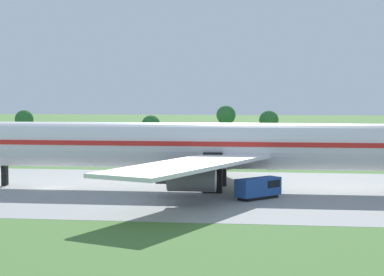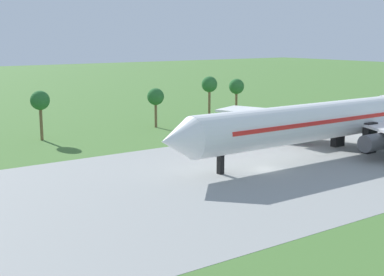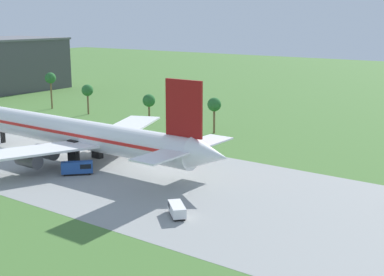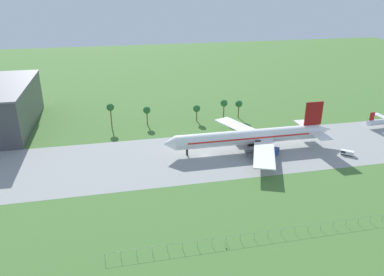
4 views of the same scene
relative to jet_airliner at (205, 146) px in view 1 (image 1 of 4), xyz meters
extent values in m
plane|color=#477233|center=(-20.44, -1.79, -5.67)|extent=(600.00, 600.00, 0.00)
cube|color=gray|center=(-20.44, -1.79, -5.66)|extent=(320.00, 44.00, 0.02)
cylinder|color=white|center=(-1.70, 0.00, 0.06)|extent=(61.47, 6.03, 6.03)
cube|color=red|center=(-1.70, 0.00, 0.51)|extent=(52.25, 6.15, 0.60)
cube|color=white|center=(-0.15, -13.98, -1.00)|extent=(17.74, 28.86, 0.44)
cube|color=white|center=(-0.15, 13.98, -1.00)|extent=(17.74, 28.86, 0.44)
cylinder|color=#4C4C51|center=(-2.47, -7.23, -2.75)|extent=(5.43, 2.71, 2.71)
cylinder|color=#4C4C51|center=(-0.03, -13.26, -2.75)|extent=(5.43, 2.71, 2.71)
cylinder|color=#4C4C51|center=(-2.47, 7.23, -2.75)|extent=(5.43, 2.71, 2.71)
cylinder|color=#4C4C51|center=(-0.03, 13.26, -2.75)|extent=(5.43, 2.71, 2.71)
cube|color=black|center=(-27.52, 0.00, -3.11)|extent=(0.70, 0.90, 5.13)
cube|color=black|center=(1.37, -3.32, -3.11)|extent=(2.40, 1.20, 5.13)
cube|color=black|center=(1.37, 3.32, -3.11)|extent=(2.40, 1.20, 5.13)
cube|color=black|center=(7.24, -7.71, -5.47)|extent=(4.80, 4.91, 0.40)
cube|color=#234C99|center=(7.24, -7.71, -4.21)|extent=(5.56, 5.69, 2.12)
cube|color=black|center=(8.37, -6.52, -3.90)|extent=(2.91, 2.92, 0.90)
cylinder|color=brown|center=(-39.53, 39.01, -2.22)|extent=(0.56, 0.56, 6.92)
sphere|color=#28662D|center=(-39.53, 39.01, 1.84)|extent=(3.60, 3.60, 3.60)
cylinder|color=brown|center=(-0.29, 39.01, -1.73)|extent=(0.56, 0.56, 7.90)
sphere|color=#28662D|center=(-0.29, 39.01, 2.82)|extent=(3.60, 3.60, 3.60)
cylinder|color=brown|center=(7.67, 39.01, -2.18)|extent=(0.56, 0.56, 7.00)
sphere|color=#28662D|center=(7.67, 39.01, 1.92)|extent=(3.60, 3.60, 3.60)
cylinder|color=brown|center=(-14.54, 39.01, -2.67)|extent=(0.56, 0.56, 6.01)
sphere|color=#28662D|center=(-14.54, 39.01, 0.93)|extent=(3.60, 3.60, 3.60)
camera|label=1|loc=(9.84, -90.28, 7.08)|focal=65.00mm
camera|label=2|loc=(-72.93, -57.81, 13.56)|focal=50.00mm
camera|label=3|loc=(83.46, -74.53, 24.10)|focal=50.00mm
camera|label=4|loc=(-55.07, -135.31, 59.29)|focal=35.00mm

